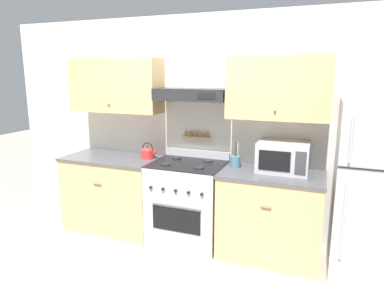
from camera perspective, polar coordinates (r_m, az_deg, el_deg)
The scene contains 9 objects.
ground_plane at distance 3.87m, azimuth -2.58°, elevation -17.70°, with size 16.00×16.00×0.00m, color #B2A38E.
wall_back at distance 3.98m, azimuth 0.49°, elevation 4.87°, with size 5.20×0.46×2.55m.
counter_left at distance 4.39m, azimuth -12.83°, elevation -7.81°, with size 1.17×0.65×0.91m.
counter_right at distance 3.73m, azimuth 12.89°, elevation -11.40°, with size 1.04×0.65×0.91m.
stove_range at distance 3.93m, azimuth -0.76°, elevation -9.68°, with size 0.80×0.67×1.01m.
refrigerator at distance 3.56m, azimuth 28.11°, elevation -7.14°, with size 0.68×0.73×1.67m.
tea_kettle at distance 4.10m, azimuth -7.36°, elevation -1.38°, with size 0.20×0.16×0.19m.
microwave at distance 3.63m, azimuth 14.96°, elevation -2.07°, with size 0.51×0.41×0.31m.
utensil_crock at distance 3.72m, azimuth 7.23°, elevation -2.79°, with size 0.11×0.11×0.28m.
Camera 1 is at (1.37, -3.08, 1.90)m, focal length 32.00 mm.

